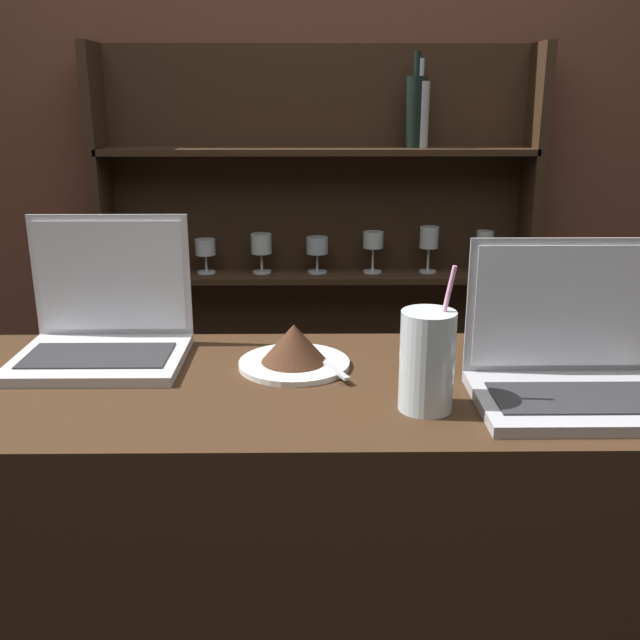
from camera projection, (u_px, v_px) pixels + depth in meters
bar_counter at (310, 625)px, 1.34m from camera, size 1.61×0.51×0.99m
back_wall at (310, 129)px, 2.33m from camera, size 7.00×0.06×2.70m
back_shelf at (319, 285)px, 2.41m from camera, size 1.40×0.18×1.61m
laptop_near at (104, 327)px, 1.30m from camera, size 0.30×0.23×0.25m
laptop_far at (570, 364)px, 1.12m from camera, size 0.31×0.22×0.24m
cake_plate at (294, 349)px, 1.25m from camera, size 0.20×0.20×0.08m
water_glass at (427, 361)px, 1.07m from camera, size 0.08×0.08×0.22m
wine_bottle_amber at (640, 302)px, 1.29m from camera, size 0.07×0.07×0.26m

